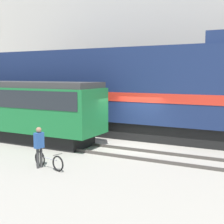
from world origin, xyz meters
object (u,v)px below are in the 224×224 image
freight_locomotive (114,91)px  streetcar (12,107)px  bicycle (49,161)px  person (39,143)px

freight_locomotive → streetcar: size_ratio=1.60×
freight_locomotive → bicycle: freight_locomotive is taller
person → freight_locomotive: bearing=94.4°
person → bicycle: bearing=9.2°
freight_locomotive → streetcar: 6.02m
streetcar → person: size_ratio=6.70×
freight_locomotive → streetcar: freight_locomotive is taller
bicycle → person: (-0.41, -0.07, 0.68)m
bicycle → person: size_ratio=1.03×
freight_locomotive → person: bearing=-85.6°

